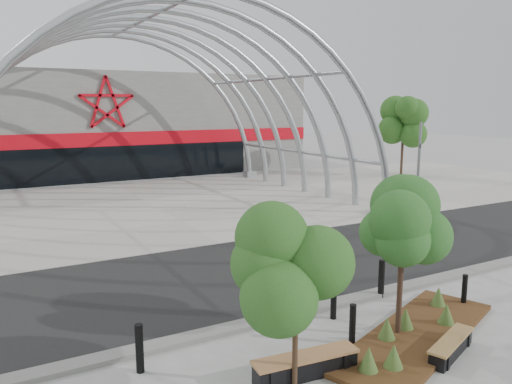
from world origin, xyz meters
TOP-DOWN VIEW (x-y plane):
  - ground at (0.00, 0.00)m, footprint 140.00×140.00m
  - road at (0.00, 3.50)m, footprint 140.00×7.00m
  - forecourt at (0.00, 15.50)m, footprint 60.00×17.00m
  - kerb at (0.00, -0.25)m, footprint 60.00×0.50m
  - arena_building at (0.00, 33.45)m, footprint 34.00×15.24m
  - vault_canopy at (0.00, 15.50)m, footprint 20.80×15.80m
  - planting_bed at (0.58, -2.80)m, footprint 6.21×3.87m
  - signal_pole at (10.12, 6.18)m, footprint 0.23×0.67m
  - street_tree_0 at (-3.09, -3.14)m, footprint 1.53×1.53m
  - street_tree_1 at (0.32, -2.51)m, footprint 1.67×1.67m
  - bench_0 at (-2.67, -2.93)m, footprint 2.35×0.73m
  - bench_1 at (0.70, -3.77)m, footprint 1.89×1.05m
  - bollard_0 at (-5.62, -1.08)m, footprint 0.17×0.17m
  - bollard_1 at (-0.41, -0.93)m, footprint 0.16×0.16m
  - bollard_2 at (-0.89, -2.26)m, footprint 0.16×0.16m
  - bollard_3 at (1.73, -0.41)m, footprint 0.18×0.18m
  - bollard_4 at (3.29, -2.04)m, footprint 0.15×0.15m
  - bg_tree_1 at (21.00, 18.00)m, footprint 2.70×2.70m

SIDE VIEW (x-z plane):
  - ground at x=0.00m, z-range 0.00..0.00m
  - road at x=0.00m, z-range 0.00..0.02m
  - vault_canopy at x=0.00m, z-range -10.16..10.20m
  - forecourt at x=0.00m, z-range 0.00..0.04m
  - kerb at x=0.00m, z-range 0.00..0.12m
  - planting_bed at x=0.58m, z-range -0.16..0.47m
  - bench_1 at x=0.70m, z-range -0.01..0.39m
  - bench_0 at x=-2.67m, z-range -0.01..0.48m
  - bollard_4 at x=3.29m, z-range 0.00..0.92m
  - bollard_2 at x=-0.89m, z-range 0.00..0.97m
  - bollard_1 at x=-0.41m, z-range 0.00..1.01m
  - bollard_0 at x=-5.62m, z-range 0.00..1.06m
  - bollard_3 at x=1.73m, z-range 0.00..1.13m
  - signal_pole at x=10.12m, z-range 0.11..4.86m
  - street_tree_0 at x=-3.09m, z-range 0.76..4.24m
  - street_tree_1 at x=0.32m, z-range 0.86..4.81m
  - arena_building at x=0.00m, z-range -0.01..7.99m
  - bg_tree_1 at x=21.00m, z-range 1.29..7.20m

